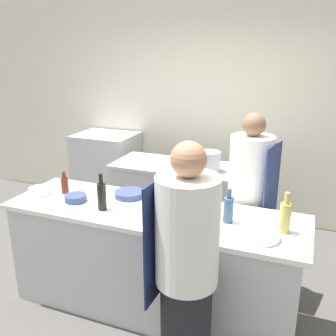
{
  "coord_description": "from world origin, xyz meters",
  "views": [
    {
      "loc": [
        1.13,
        -2.51,
        2.14
      ],
      "look_at": [
        0.0,
        0.35,
        1.16
      ],
      "focal_mm": 40.0,
      "sensor_mm": 36.0,
      "label": 1
    }
  ],
  "objects_px": {
    "bottle_vinegar": "(102,196)",
    "bottle_water": "(65,185)",
    "bottle_olive_oil": "(285,217)",
    "bottle_cooking_oil": "(228,209)",
    "chef_at_prep_near": "(186,272)",
    "bowl_ceramic_blue": "(260,235)",
    "oven_range": "(107,171)",
    "bottle_sauce": "(165,205)",
    "bowl_prep_small": "(129,194)",
    "bottle_wine": "(192,188)",
    "chef_at_stove": "(249,206)",
    "bowl_wooden_salad": "(40,191)",
    "cup": "(147,196)",
    "stockpot": "(209,161)",
    "bowl_mixing_large": "(76,198)"
  },
  "relations": [
    {
      "from": "chef_at_stove",
      "to": "bottle_vinegar",
      "type": "height_order",
      "value": "chef_at_stove"
    },
    {
      "from": "oven_range",
      "to": "bottle_olive_oil",
      "type": "relative_size",
      "value": 3.52
    },
    {
      "from": "oven_range",
      "to": "chef_at_stove",
      "type": "xyz_separation_m",
      "value": [
        2.14,
        -1.17,
        0.3
      ]
    },
    {
      "from": "bottle_cooking_oil",
      "to": "bowl_ceramic_blue",
      "type": "distance_m",
      "value": 0.32
    },
    {
      "from": "bottle_wine",
      "to": "bottle_sauce",
      "type": "distance_m",
      "value": 0.35
    },
    {
      "from": "chef_at_prep_near",
      "to": "chef_at_stove",
      "type": "bearing_deg",
      "value": -6.56
    },
    {
      "from": "bowl_ceramic_blue",
      "to": "stockpot",
      "type": "distance_m",
      "value": 1.49
    },
    {
      "from": "bowl_prep_small",
      "to": "bowl_ceramic_blue",
      "type": "distance_m",
      "value": 1.22
    },
    {
      "from": "bowl_wooden_salad",
      "to": "bottle_sauce",
      "type": "bearing_deg",
      "value": 0.86
    },
    {
      "from": "bottle_vinegar",
      "to": "bottle_wine",
      "type": "height_order",
      "value": "bottle_vinegar"
    },
    {
      "from": "bowl_wooden_salad",
      "to": "cup",
      "type": "xyz_separation_m",
      "value": [
        0.95,
        0.21,
        0.02
      ]
    },
    {
      "from": "cup",
      "to": "bowl_prep_small",
      "type": "bearing_deg",
      "value": 170.01
    },
    {
      "from": "bottle_wine",
      "to": "bottle_cooking_oil",
      "type": "relative_size",
      "value": 1.14
    },
    {
      "from": "bottle_vinegar",
      "to": "bottle_water",
      "type": "xyz_separation_m",
      "value": [
        -0.5,
        0.19,
        -0.04
      ]
    },
    {
      "from": "stockpot",
      "to": "bottle_cooking_oil",
      "type": "bearing_deg",
      "value": -67.84
    },
    {
      "from": "bottle_wine",
      "to": "bottle_sauce",
      "type": "bearing_deg",
      "value": -110.39
    },
    {
      "from": "bottle_olive_oil",
      "to": "bottle_water",
      "type": "relative_size",
      "value": 1.47
    },
    {
      "from": "bowl_ceramic_blue",
      "to": "bottle_cooking_oil",
      "type": "bearing_deg",
      "value": 147.15
    },
    {
      "from": "chef_at_stove",
      "to": "bottle_vinegar",
      "type": "bearing_deg",
      "value": -42.93
    },
    {
      "from": "bottle_water",
      "to": "chef_at_stove",
      "type": "bearing_deg",
      "value": 19.07
    },
    {
      "from": "bottle_sauce",
      "to": "bowl_prep_small",
      "type": "height_order",
      "value": "bottle_sauce"
    },
    {
      "from": "bottle_wine",
      "to": "bottle_water",
      "type": "distance_m",
      "value": 1.14
    },
    {
      "from": "bowl_ceramic_blue",
      "to": "bottle_olive_oil",
      "type": "bearing_deg",
      "value": 47.91
    },
    {
      "from": "chef_at_prep_near",
      "to": "bottle_cooking_oil",
      "type": "distance_m",
      "value": 0.65
    },
    {
      "from": "chef_at_prep_near",
      "to": "cup",
      "type": "height_order",
      "value": "chef_at_prep_near"
    },
    {
      "from": "bottle_wine",
      "to": "bottle_cooking_oil",
      "type": "xyz_separation_m",
      "value": [
        0.37,
        -0.27,
        -0.01
      ]
    },
    {
      "from": "bottle_water",
      "to": "cup",
      "type": "xyz_separation_m",
      "value": [
        0.77,
        0.09,
        -0.03
      ]
    },
    {
      "from": "chef_at_stove",
      "to": "bottle_sauce",
      "type": "xyz_separation_m",
      "value": [
        -0.55,
        -0.63,
        0.17
      ]
    },
    {
      "from": "bowl_wooden_salad",
      "to": "bottle_vinegar",
      "type": "bearing_deg",
      "value": -6.71
    },
    {
      "from": "oven_range",
      "to": "stockpot",
      "type": "relative_size",
      "value": 4.41
    },
    {
      "from": "stockpot",
      "to": "chef_at_stove",
      "type": "bearing_deg",
      "value": -46.65
    },
    {
      "from": "chef_at_stove",
      "to": "stockpot",
      "type": "bearing_deg",
      "value": -124.34
    },
    {
      "from": "chef_at_stove",
      "to": "bowl_wooden_salad",
      "type": "distance_m",
      "value": 1.86
    },
    {
      "from": "bottle_olive_oil",
      "to": "bowl_ceramic_blue",
      "type": "distance_m",
      "value": 0.23
    },
    {
      "from": "bottle_vinegar",
      "to": "oven_range",
      "type": "bearing_deg",
      "value": 119.95
    },
    {
      "from": "bottle_vinegar",
      "to": "bottle_cooking_oil",
      "type": "xyz_separation_m",
      "value": [
        0.99,
        0.15,
        -0.02
      ]
    },
    {
      "from": "bowl_mixing_large",
      "to": "bowl_prep_small",
      "type": "relative_size",
      "value": 0.73
    },
    {
      "from": "bowl_ceramic_blue",
      "to": "bowl_wooden_salad",
      "type": "distance_m",
      "value": 1.94
    },
    {
      "from": "bottle_vinegar",
      "to": "bowl_ceramic_blue",
      "type": "relative_size",
      "value": 1.15
    },
    {
      "from": "bottle_olive_oil",
      "to": "bottle_water",
      "type": "distance_m",
      "value": 1.89
    },
    {
      "from": "chef_at_stove",
      "to": "stockpot",
      "type": "height_order",
      "value": "chef_at_stove"
    },
    {
      "from": "chef_at_prep_near",
      "to": "stockpot",
      "type": "height_order",
      "value": "chef_at_prep_near"
    },
    {
      "from": "oven_range",
      "to": "bowl_wooden_salad",
      "type": "xyz_separation_m",
      "value": [
        0.41,
        -1.82,
        0.42
      ]
    },
    {
      "from": "cup",
      "to": "bowl_wooden_salad",
      "type": "bearing_deg",
      "value": -167.78
    },
    {
      "from": "bowl_wooden_salad",
      "to": "bowl_ceramic_blue",
      "type": "bearing_deg",
      "value": -3.01
    },
    {
      "from": "bottle_cooking_oil",
      "to": "bowl_ceramic_blue",
      "type": "height_order",
      "value": "bottle_cooking_oil"
    },
    {
      "from": "bottle_cooking_oil",
      "to": "chef_at_prep_near",
      "type": "bearing_deg",
      "value": -100.73
    },
    {
      "from": "chef_at_prep_near",
      "to": "bottle_water",
      "type": "relative_size",
      "value": 8.2
    },
    {
      "from": "bowl_wooden_salad",
      "to": "stockpot",
      "type": "xyz_separation_m",
      "value": [
        1.21,
        1.2,
        0.07
      ]
    },
    {
      "from": "chef_at_prep_near",
      "to": "bowl_mixing_large",
      "type": "distance_m",
      "value": 1.3
    }
  ]
}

